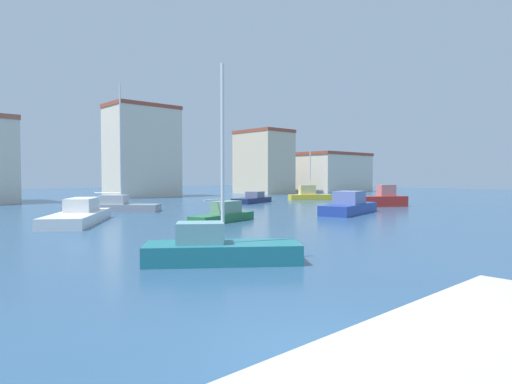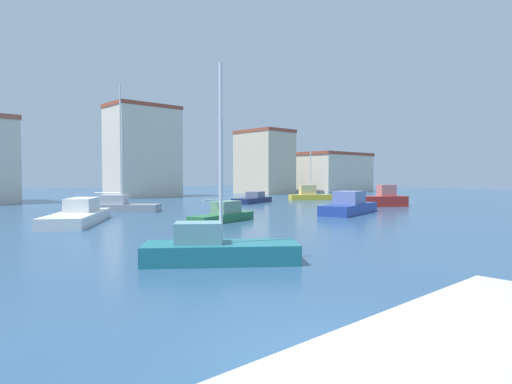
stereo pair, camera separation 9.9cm
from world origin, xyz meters
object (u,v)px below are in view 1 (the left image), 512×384
(sailboat_green_mid_harbor, at_px, (224,214))
(motorboat_blue_behind_lamppost, at_px, (349,206))
(motorboat_white_near_pier, at_px, (79,215))
(sailboat_teal_outer_mooring, at_px, (219,248))
(motorboat_navy_distant_north, at_px, (253,199))
(sailboat_yellow_center_channel, at_px, (309,195))
(sailboat_grey_inner_mooring, at_px, (119,205))
(motorboat_red_distant_east, at_px, (383,199))

(sailboat_green_mid_harbor, height_order, motorboat_blue_behind_lamppost, sailboat_green_mid_harbor)
(motorboat_white_near_pier, bearing_deg, sailboat_teal_outer_mooring, -94.46)
(sailboat_green_mid_harbor, height_order, motorboat_white_near_pier, sailboat_green_mid_harbor)
(motorboat_navy_distant_north, bearing_deg, sailboat_yellow_center_channel, -3.50)
(sailboat_teal_outer_mooring, height_order, sailboat_grey_inner_mooring, sailboat_grey_inner_mooring)
(motorboat_blue_behind_lamppost, bearing_deg, motorboat_red_distant_east, 15.69)
(motorboat_navy_distant_north, bearing_deg, sailboat_grey_inner_mooring, -175.92)
(motorboat_white_near_pier, xyz_separation_m, motorboat_blue_behind_lamppost, (17.32, -7.31, 0.11))
(sailboat_yellow_center_channel, bearing_deg, motorboat_red_distant_east, -105.86)
(motorboat_navy_distant_north, relative_size, sailboat_yellow_center_channel, 1.05)
(motorboat_white_near_pier, height_order, motorboat_blue_behind_lamppost, motorboat_blue_behind_lamppost)
(sailboat_yellow_center_channel, height_order, motorboat_white_near_pier, sailboat_yellow_center_channel)
(motorboat_navy_distant_north, distance_m, sailboat_yellow_center_channel, 8.51)
(motorboat_red_distant_east, height_order, motorboat_blue_behind_lamppost, motorboat_red_distant_east)
(motorboat_white_near_pier, bearing_deg, sailboat_green_mid_harbor, -39.38)
(sailboat_teal_outer_mooring, height_order, sailboat_yellow_center_channel, sailboat_teal_outer_mooring)
(motorboat_navy_distant_north, relative_size, motorboat_red_distant_east, 1.29)
(motorboat_navy_distant_north, distance_m, motorboat_white_near_pier, 22.16)
(sailboat_teal_outer_mooring, bearing_deg, sailboat_grey_inner_mooring, 72.74)
(motorboat_red_distant_east, distance_m, sailboat_yellow_center_channel, 12.24)
(sailboat_green_mid_harbor, bearing_deg, sailboat_teal_outer_mooring, -128.95)
(motorboat_navy_distant_north, bearing_deg, motorboat_red_distant_east, -67.26)
(sailboat_teal_outer_mooring, height_order, motorboat_navy_distant_north, sailboat_teal_outer_mooring)
(motorboat_navy_distant_north, relative_size, motorboat_blue_behind_lamppost, 0.86)
(sailboat_yellow_center_channel, distance_m, motorboat_white_near_pier, 30.18)
(sailboat_yellow_center_channel, bearing_deg, motorboat_blue_behind_lamppost, -130.29)
(sailboat_green_mid_harbor, distance_m, motorboat_white_near_pier, 8.75)
(motorboat_white_near_pier, relative_size, motorboat_blue_behind_lamppost, 1.12)
(sailboat_yellow_center_channel, distance_m, sailboat_grey_inner_mooring, 23.83)
(sailboat_yellow_center_channel, distance_m, motorboat_blue_behind_lamppost, 18.64)
(sailboat_grey_inner_mooring, bearing_deg, motorboat_red_distant_east, -28.68)
(motorboat_red_distant_east, distance_m, sailboat_grey_inner_mooring, 23.34)
(sailboat_grey_inner_mooring, bearing_deg, motorboat_white_near_pier, -131.22)
(sailboat_teal_outer_mooring, xyz_separation_m, sailboat_green_mid_harbor, (7.96, 9.85, 0.03))
(motorboat_red_distant_east, xyz_separation_m, motorboat_white_near_pier, (-26.03, 4.86, -0.19))
(sailboat_green_mid_harbor, height_order, sailboat_yellow_center_channel, sailboat_green_mid_harbor)
(sailboat_teal_outer_mooring, relative_size, sailboat_yellow_center_channel, 1.13)
(motorboat_red_distant_east, xyz_separation_m, sailboat_yellow_center_channel, (3.34, 11.77, -0.06))
(motorboat_navy_distant_north, xyz_separation_m, motorboat_red_distant_east, (5.15, -12.29, 0.29))
(sailboat_green_mid_harbor, distance_m, sailboat_yellow_center_channel, 25.82)
(motorboat_navy_distant_north, height_order, sailboat_grey_inner_mooring, sailboat_grey_inner_mooring)
(motorboat_red_distant_east, relative_size, sailboat_yellow_center_channel, 0.81)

